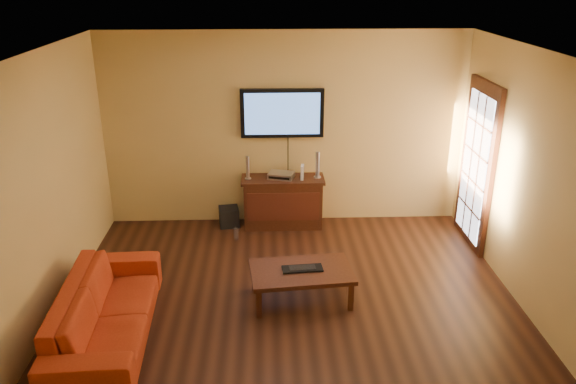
{
  "coord_description": "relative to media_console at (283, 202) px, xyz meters",
  "views": [
    {
      "loc": [
        -0.24,
        -5.04,
        3.43
      ],
      "look_at": [
        -0.02,
        0.8,
        1.1
      ],
      "focal_mm": 35.0,
      "sensor_mm": 36.0,
      "label": 1
    }
  ],
  "objects": [
    {
      "name": "ground_plane",
      "position": [
        0.03,
        -2.27,
        -0.36
      ],
      "size": [
        5.0,
        5.0,
        0.0
      ],
      "primitive_type": "plane",
      "color": "black",
      "rests_on": "ground"
    },
    {
      "name": "room_walls",
      "position": [
        0.03,
        -1.65,
        1.32
      ],
      "size": [
        5.0,
        5.0,
        5.0
      ],
      "color": "tan",
      "rests_on": "ground"
    },
    {
      "name": "french_door",
      "position": [
        2.49,
        -0.57,
        0.69
      ],
      "size": [
        0.07,
        1.02,
        2.22
      ],
      "color": "#32160B",
      "rests_on": "ground"
    },
    {
      "name": "media_console",
      "position": [
        0.0,
        0.0,
        0.0
      ],
      "size": [
        1.15,
        0.44,
        0.72
      ],
      "color": "#32160B",
      "rests_on": "ground"
    },
    {
      "name": "television",
      "position": [
        0.0,
        0.18,
        1.23
      ],
      "size": [
        1.14,
        0.08,
        0.67
      ],
      "color": "black",
      "rests_on": "ground"
    },
    {
      "name": "coffee_table",
      "position": [
        0.15,
        -1.96,
        -0.03
      ],
      "size": [
        1.16,
        0.77,
        0.38
      ],
      "color": "#32160B",
      "rests_on": "ground"
    },
    {
      "name": "sofa",
      "position": [
        -1.81,
        -2.57,
        0.04
      ],
      "size": [
        0.71,
        2.09,
        0.81
      ],
      "primitive_type": "imported",
      "rotation": [
        0.0,
        0.0,
        1.62
      ],
      "color": "#A83012",
      "rests_on": "ground"
    },
    {
      "name": "speaker_left",
      "position": [
        -0.48,
        -0.01,
        0.51
      ],
      "size": [
        0.09,
        0.09,
        0.33
      ],
      "color": "silver",
      "rests_on": "media_console"
    },
    {
      "name": "speaker_right",
      "position": [
        0.48,
        0.01,
        0.53
      ],
      "size": [
        0.1,
        0.1,
        0.37
      ],
      "color": "silver",
      "rests_on": "media_console"
    },
    {
      "name": "av_receiver",
      "position": [
        -0.02,
        0.02,
        0.4
      ],
      "size": [
        0.4,
        0.33,
        0.08
      ],
      "primitive_type": "cube",
      "rotation": [
        0.0,
        0.0,
        -0.28
      ],
      "color": "silver",
      "rests_on": "media_console"
    },
    {
      "name": "game_console",
      "position": [
        0.27,
        -0.03,
        0.45
      ],
      "size": [
        0.06,
        0.15,
        0.2
      ],
      "primitive_type": "cube",
      "rotation": [
        0.0,
        0.0,
        -0.13
      ],
      "color": "white",
      "rests_on": "media_console"
    },
    {
      "name": "subwoofer",
      "position": [
        -0.77,
        0.03,
        -0.23
      ],
      "size": [
        0.31,
        0.31,
        0.27
      ],
      "primitive_type": "cube",
      "rotation": [
        0.0,
        0.0,
        0.15
      ],
      "color": "black",
      "rests_on": "ground"
    },
    {
      "name": "bottle",
      "position": [
        -0.65,
        -0.44,
        -0.28
      ],
      "size": [
        0.06,
        0.06,
        0.19
      ],
      "color": "white",
      "rests_on": "ground"
    },
    {
      "name": "keyboard",
      "position": [
        0.16,
        -1.95,
        0.03
      ],
      "size": [
        0.45,
        0.2,
        0.03
      ],
      "color": "black",
      "rests_on": "coffee_table"
    }
  ]
}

